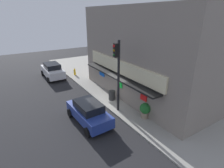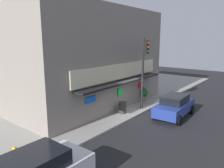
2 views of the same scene
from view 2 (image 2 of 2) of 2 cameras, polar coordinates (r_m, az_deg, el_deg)
ground_plane at (r=15.99m, az=7.54°, el=-8.07°), size 54.41×54.41×0.00m
sidewalk at (r=19.07m, az=-6.30°, el=-4.57°), size 36.28×10.60×0.13m
corner_building at (r=18.35m, az=-7.91°, el=7.10°), size 12.79×8.73×7.65m
traffic_light at (r=16.24m, az=8.47°, el=5.14°), size 0.32×0.58×5.38m
fire_hydrant at (r=10.53m, az=-24.20°, el=-16.91°), size 0.48×0.24×0.81m
trash_can at (r=15.75m, az=2.79°, el=-6.23°), size 0.57×0.57×0.82m
pedestrian at (r=13.76m, az=-11.36°, el=-6.96°), size 0.53×0.50×1.64m
potted_plant_by_doorway at (r=18.68m, az=2.37°, el=-2.49°), size 0.80×0.80×1.17m
potted_plant_by_window at (r=18.95m, az=8.31°, el=-2.45°), size 0.78×0.78×1.16m
parked_car_blue at (r=15.88m, az=16.18°, el=-5.53°), size 4.06×2.03×1.56m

